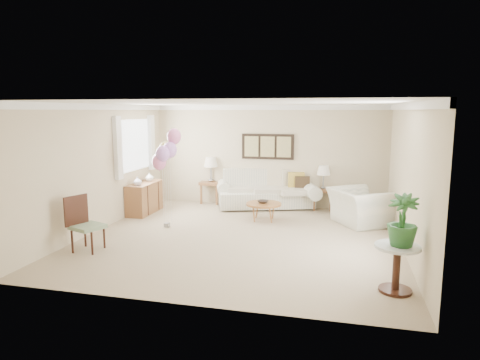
{
  "coord_description": "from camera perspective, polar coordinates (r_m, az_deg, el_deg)",
  "views": [
    {
      "loc": [
        1.89,
        -7.84,
        2.46
      ],
      "look_at": [
        -0.16,
        0.6,
        1.05
      ],
      "focal_mm": 32.0,
      "sensor_mm": 36.0,
      "label": 1
    }
  ],
  "objects": [
    {
      "name": "side_table",
      "position": [
        6.28,
        20.21,
        -9.58
      ],
      "size": [
        0.61,
        0.61,
        0.66
      ],
      "color": "silver",
      "rests_on": "ground"
    },
    {
      "name": "accent_chair",
      "position": [
        8.07,
        -20.1,
        -5.31
      ],
      "size": [
        0.62,
        0.62,
        0.99
      ],
      "color": "gray",
      "rests_on": "ground"
    },
    {
      "name": "end_table_right",
      "position": [
        10.91,
        11.0,
        -1.59
      ],
      "size": [
        0.49,
        0.44,
        0.53
      ],
      "color": "brown",
      "rests_on": "ground"
    },
    {
      "name": "balloon_cluster",
      "position": [
        9.03,
        -9.95,
        3.63
      ],
      "size": [
        0.58,
        0.6,
        2.1
      ],
      "color": "gray",
      "rests_on": "ground"
    },
    {
      "name": "vase_white",
      "position": [
        10.22,
        -13.51,
        -0.15
      ],
      "size": [
        0.23,
        0.23,
        0.2
      ],
      "primitive_type": "imported",
      "rotation": [
        0.0,
        0.0,
        -0.23
      ],
      "color": "silver",
      "rests_on": "credenza"
    },
    {
      "name": "credenza",
      "position": [
        10.65,
        -12.58,
        -2.33
      ],
      "size": [
        0.46,
        1.2,
        0.74
      ],
      "color": "brown",
      "rests_on": "ground"
    },
    {
      "name": "room_shell",
      "position": [
        8.23,
        -0.52,
        3.4
      ],
      "size": [
        6.04,
        6.04,
        2.6
      ],
      "color": "#BEAC89",
      "rests_on": "ground"
    },
    {
      "name": "potted_plant",
      "position": [
        6.12,
        20.84,
        -5.04
      ],
      "size": [
        0.47,
        0.47,
        0.71
      ],
      "primitive_type": "imported",
      "rotation": [
        0.0,
        0.0,
        -0.2
      ],
      "color": "#27502D",
      "rests_on": "side_table"
    },
    {
      "name": "decor_bowl",
      "position": [
        9.66,
        3.09,
        -2.9
      ],
      "size": [
        0.29,
        0.29,
        0.06
      ],
      "primitive_type": "imported",
      "rotation": [
        0.0,
        0.0,
        -0.19
      ],
      "color": "#2F261F",
      "rests_on": "coffee_table"
    },
    {
      "name": "wall_art_triptych",
      "position": [
        11.01,
        3.71,
        4.46
      ],
      "size": [
        1.35,
        0.06,
        0.65
      ],
      "color": "black",
      "rests_on": "ground"
    },
    {
      "name": "coffee_table",
      "position": [
        9.66,
        3.18,
        -3.28
      ],
      "size": [
        0.8,
        0.8,
        0.4
      ],
      "color": "#955723",
      "rests_on": "ground"
    },
    {
      "name": "end_table_left",
      "position": [
        11.49,
        -3.89,
        -0.65
      ],
      "size": [
        0.54,
        0.49,
        0.59
      ],
      "color": "brown",
      "rests_on": "ground"
    },
    {
      "name": "armchair",
      "position": [
        9.71,
        15.59,
        -3.47
      ],
      "size": [
        1.5,
        1.55,
        0.77
      ],
      "primitive_type": "imported",
      "rotation": [
        0.0,
        0.0,
        2.11
      ],
      "color": "silver",
      "rests_on": "ground"
    },
    {
      "name": "lamp_right",
      "position": [
        10.82,
        11.09,
        1.18
      ],
      "size": [
        0.33,
        0.33,
        0.59
      ],
      "color": "gray",
      "rests_on": "end_table_right"
    },
    {
      "name": "sofa",
      "position": [
        11.04,
        3.57,
        -1.65
      ],
      "size": [
        2.91,
        1.68,
        0.97
      ],
      "color": "silver",
      "rests_on": "ground"
    },
    {
      "name": "lamp_left",
      "position": [
        11.4,
        -3.92,
        2.3
      ],
      "size": [
        0.37,
        0.37,
        0.66
      ],
      "color": "gray",
      "rests_on": "end_table_left"
    },
    {
      "name": "ground_plane",
      "position": [
        8.44,
        0.08,
        -7.74
      ],
      "size": [
        6.0,
        6.0,
        0.0
      ],
      "primitive_type": "plane",
      "color": "tan"
    },
    {
      "name": "vase_sage",
      "position": [
        10.78,
        -11.98,
        0.39
      ],
      "size": [
        0.26,
        0.26,
        0.21
      ],
      "primitive_type": "imported",
      "rotation": [
        0.0,
        0.0,
        0.43
      ],
      "color": "silver",
      "rests_on": "credenza"
    }
  ]
}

